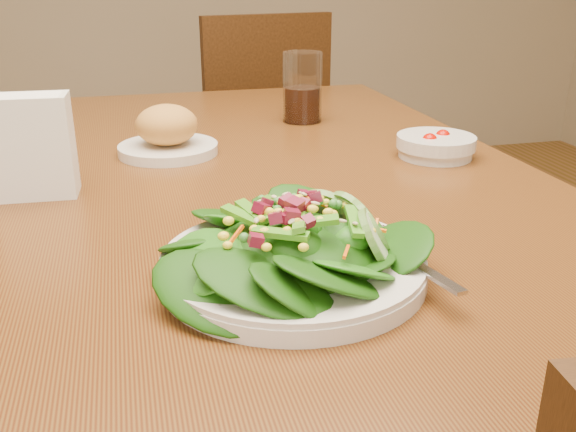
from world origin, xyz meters
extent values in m
cube|color=brown|center=(0.00, 0.00, 0.73)|extent=(0.90, 1.40, 0.04)
cylinder|color=#40220B|center=(-0.39, 0.64, 0.35)|extent=(0.07, 0.07, 0.71)
cylinder|color=#40220B|center=(0.39, 0.64, 0.35)|extent=(0.07, 0.07, 0.71)
cube|color=#40220B|center=(0.22, 1.16, 0.43)|extent=(0.49, 0.49, 0.04)
cylinder|color=#40220B|center=(0.37, 1.37, 0.21)|extent=(0.04, 0.04, 0.41)
cylinder|color=#40220B|center=(0.01, 1.31, 0.21)|extent=(0.04, 0.04, 0.41)
cylinder|color=#40220B|center=(0.43, 1.01, 0.21)|extent=(0.04, 0.04, 0.41)
cylinder|color=#40220B|center=(0.07, 0.95, 0.21)|extent=(0.04, 0.04, 0.41)
cube|color=#40220B|center=(0.25, 0.96, 0.68)|extent=(0.40, 0.10, 0.46)
cylinder|color=silver|center=(-0.02, -0.35, 0.76)|extent=(0.27, 0.27, 0.02)
ellipsoid|color=#113C0D|center=(-0.02, -0.35, 0.79)|extent=(0.19, 0.19, 0.04)
cube|color=silver|center=(0.10, -0.38, 0.77)|extent=(0.05, 0.18, 0.01)
cylinder|color=silver|center=(-0.11, 0.14, 0.76)|extent=(0.17, 0.17, 0.02)
ellipsoid|color=#C78B38|center=(-0.11, 0.14, 0.80)|extent=(0.10, 0.10, 0.07)
cylinder|color=silver|center=(0.32, 0.01, 0.77)|extent=(0.13, 0.13, 0.04)
sphere|color=#B90A00|center=(0.34, 0.02, 0.78)|extent=(0.03, 0.03, 0.03)
sphere|color=#B90A00|center=(0.31, 0.01, 0.78)|extent=(0.03, 0.03, 0.03)
cylinder|color=silver|center=(0.18, 0.32, 0.82)|extent=(0.08, 0.08, 0.14)
cylinder|color=black|center=(0.18, 0.32, 0.78)|extent=(0.07, 0.07, 0.07)
cube|color=white|center=(-0.30, -0.02, 0.82)|extent=(0.11, 0.07, 0.14)
cube|color=white|center=(-0.30, -0.02, 0.83)|extent=(0.09, 0.05, 0.12)
camera|label=1|loc=(-0.17, -0.93, 1.05)|focal=40.00mm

